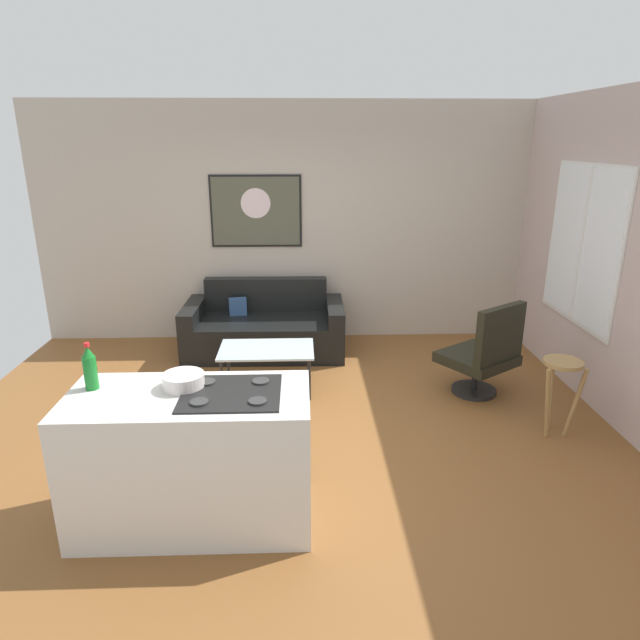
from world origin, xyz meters
name	(u,v)px	position (x,y,z in m)	size (l,w,h in m)	color
ground	(312,433)	(0.00, 0.00, -0.02)	(6.40, 6.40, 0.04)	brown
back_wall	(307,224)	(0.00, 2.42, 1.40)	(6.40, 0.05, 2.80)	#BAAE9E
right_wall	(622,260)	(2.62, 0.30, 1.40)	(0.05, 6.40, 2.80)	#BFA9A3
couch	(265,329)	(-0.51, 1.90, 0.27)	(1.82, 0.92, 0.80)	black
coffee_table	(267,352)	(-0.42, 0.83, 0.40)	(0.91, 0.56, 0.44)	silver
armchair	(485,354)	(1.65, 0.63, 0.44)	(0.84, 0.83, 0.94)	black
bar_stool	(561,378)	(2.04, -0.12, 0.51)	(0.36, 0.35, 0.66)	#A07A46
kitchen_counter	(193,458)	(-0.78, -1.10, 0.45)	(1.49, 0.69, 0.92)	silver
soda_bottle	(90,368)	(-1.38, -1.00, 1.03)	(0.08, 0.08, 0.30)	#177225
mixing_bowl	(184,381)	(-0.82, -1.00, 0.94)	(0.26, 0.26, 0.09)	silver
wall_painting	(256,211)	(-0.60, 2.38, 1.57)	(1.07, 0.03, 0.84)	black
window	(583,246)	(2.59, 0.90, 1.41)	(0.03, 1.34, 1.51)	silver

